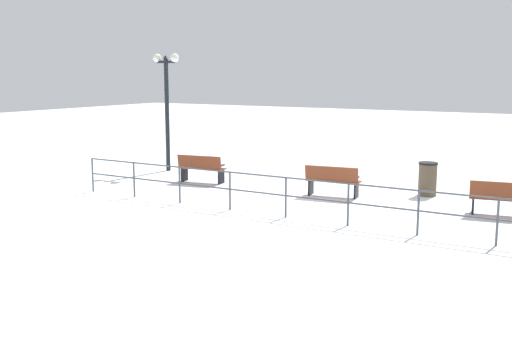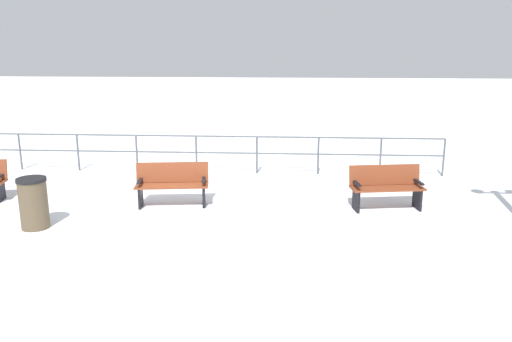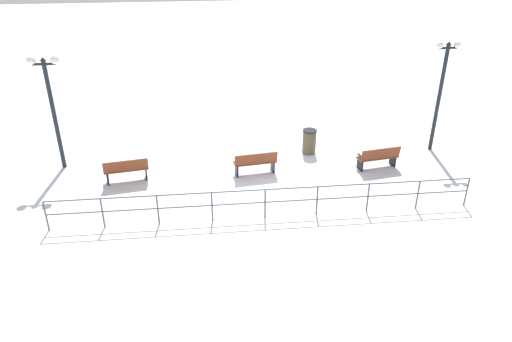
# 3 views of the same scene
# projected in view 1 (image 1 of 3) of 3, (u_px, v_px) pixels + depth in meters

# --- Properties ---
(ground_plane) EXTENTS (80.00, 80.00, 0.00)m
(ground_plane) POSITION_uv_depth(u_px,v_px,m) (334.00, 196.00, 17.39)
(ground_plane) COLOR white
(ground_plane) RESTS_ON ground
(bench_nearest) EXTENTS (0.76, 1.60, 0.89)m
(bench_nearest) POSITION_uv_depth(u_px,v_px,m) (502.00, 198.00, 14.89)
(bench_nearest) COLOR brown
(bench_nearest) RESTS_ON ground
(bench_second) EXTENTS (0.72, 1.60, 0.91)m
(bench_second) POSITION_uv_depth(u_px,v_px,m) (333.00, 180.00, 17.18)
(bench_second) COLOR brown
(bench_second) RESTS_ON ground
(bench_third) EXTENTS (0.75, 1.59, 0.91)m
(bench_third) POSITION_uv_depth(u_px,v_px,m) (201.00, 168.00, 19.39)
(bench_third) COLOR brown
(bench_third) RESTS_ON ground
(lamppost_middle) EXTENTS (0.31, 1.09, 4.19)m
(lamppost_middle) POSITION_uv_depth(u_px,v_px,m) (167.00, 91.00, 21.45)
(lamppost_middle) COLOR black
(lamppost_middle) RESTS_ON ground
(waterfront_railing) EXTENTS (0.05, 13.06, 1.01)m
(waterfront_railing) POSITION_uv_depth(u_px,v_px,m) (286.00, 190.00, 14.70)
(waterfront_railing) COLOR #4C5156
(waterfront_railing) RESTS_ON ground
(trash_bin) EXTENTS (0.54, 0.54, 0.98)m
(trash_bin) POSITION_uv_depth(u_px,v_px,m) (428.00, 179.00, 17.36)
(trash_bin) COLOR brown
(trash_bin) RESTS_ON ground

